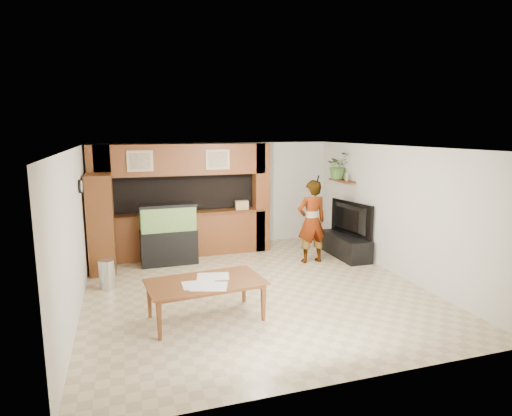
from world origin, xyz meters
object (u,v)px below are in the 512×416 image
object	(u,v)px
television	(347,219)
person	(312,222)
pantry_cabinet	(101,224)
aquarium	(169,235)
dining_table	(206,301)

from	to	relation	value
television	person	bearing A→B (deg)	88.75
television	person	xyz separation A→B (m)	(-0.95, -0.16, 0.03)
pantry_cabinet	aquarium	bearing A→B (deg)	4.18
pantry_cabinet	television	size ratio (longest dim) A/B	1.49
aquarium	dining_table	xyz separation A→B (m)	(0.23, -3.06, -0.35)
person	dining_table	distance (m)	3.65
aquarium	dining_table	size ratio (longest dim) A/B	0.76
pantry_cabinet	person	size ratio (longest dim) A/B	1.10
aquarium	pantry_cabinet	bearing A→B (deg)	-176.75
aquarium	television	xyz separation A→B (m)	(3.98, -0.65, 0.24)
dining_table	television	bearing A→B (deg)	26.94
television	dining_table	bearing A→B (deg)	112.26
aquarium	person	distance (m)	3.15
television	person	size ratio (longest dim) A/B	0.74
aquarium	person	world-z (taller)	person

